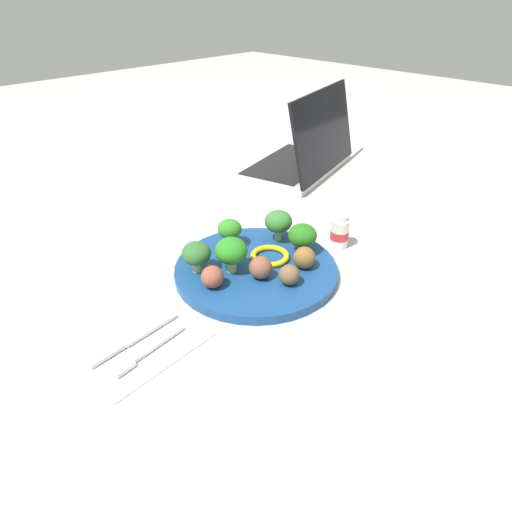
# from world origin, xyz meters

# --- Properties ---
(ground_plane) EXTENTS (4.00, 4.00, 0.00)m
(ground_plane) POSITION_xyz_m (0.00, 0.00, 0.00)
(ground_plane) COLOR #B2B2AD
(plate) EXTENTS (0.28, 0.28, 0.02)m
(plate) POSITION_xyz_m (0.00, 0.00, 0.01)
(plate) COLOR navy
(plate) RESTS_ON ground_plane
(broccoli_floret_back_left) EXTENTS (0.05, 0.05, 0.06)m
(broccoli_floret_back_left) POSITION_xyz_m (0.04, -0.02, 0.05)
(broccoli_floret_back_left) COLOR #A5C676
(broccoli_floret_back_left) RESTS_ON plate
(broccoli_floret_front_left) EXTENTS (0.05, 0.05, 0.05)m
(broccoli_floret_front_left) POSITION_xyz_m (-0.09, 0.03, 0.05)
(broccoli_floret_front_left) COLOR #A6C17E
(broccoli_floret_front_left) RESTS_ON plate
(broccoli_floret_far_rim) EXTENTS (0.05, 0.05, 0.05)m
(broccoli_floret_far_rim) POSITION_xyz_m (0.08, -0.06, 0.05)
(broccoli_floret_far_rim) COLOR #A2C581
(broccoli_floret_far_rim) RESTS_ON plate
(broccoli_floret_mid_right) EXTENTS (0.05, 0.05, 0.06)m
(broccoli_floret_mid_right) POSITION_xyz_m (-0.09, -0.03, 0.05)
(broccoli_floret_mid_right) COLOR #9ABF76
(broccoli_floret_mid_right) RESTS_ON plate
(broccoli_floret_near_rim) EXTENTS (0.04, 0.04, 0.05)m
(broccoli_floret_near_rim) POSITION_xyz_m (-0.02, -0.08, 0.05)
(broccoli_floret_near_rim) COLOR #9FBA74
(broccoli_floret_near_rim) RESTS_ON plate
(meatball_front_right) EXTENTS (0.03, 0.03, 0.03)m
(meatball_front_right) POSITION_xyz_m (-0.00, 0.08, 0.03)
(meatball_front_right) COLOR brown
(meatball_front_right) RESTS_ON plate
(meatball_mid_left) EXTENTS (0.04, 0.04, 0.04)m
(meatball_mid_left) POSITION_xyz_m (0.02, 0.03, 0.04)
(meatball_mid_left) COLOR brown
(meatball_mid_left) RESTS_ON plate
(meatball_back_right) EXTENTS (0.04, 0.04, 0.04)m
(meatball_back_right) POSITION_xyz_m (0.09, -0.01, 0.03)
(meatball_back_right) COLOR brown
(meatball_back_right) RESTS_ON plate
(meatball_center) EXTENTS (0.04, 0.04, 0.04)m
(meatball_center) POSITION_xyz_m (-0.05, 0.06, 0.03)
(meatball_center) COLOR brown
(meatball_center) RESTS_ON plate
(pepper_ring_mid_right) EXTENTS (0.08, 0.08, 0.01)m
(pepper_ring_mid_right) POSITION_xyz_m (-0.03, -0.00, 0.02)
(pepper_ring_mid_right) COLOR yellow
(pepper_ring_mid_right) RESTS_ON plate
(napkin) EXTENTS (0.18, 0.13, 0.01)m
(napkin) POSITION_xyz_m (0.24, 0.01, 0.00)
(napkin) COLOR white
(napkin) RESTS_ON ground_plane
(fork) EXTENTS (0.12, 0.03, 0.01)m
(fork) POSITION_xyz_m (0.25, 0.03, 0.01)
(fork) COLOR silver
(fork) RESTS_ON napkin
(knife) EXTENTS (0.15, 0.02, 0.01)m
(knife) POSITION_xyz_m (0.25, -0.00, 0.01)
(knife) COLOR silver
(knife) RESTS_ON napkin
(yogurt_bottle) EXTENTS (0.03, 0.03, 0.07)m
(yogurt_bottle) POSITION_xyz_m (-0.18, 0.04, 0.03)
(yogurt_bottle) COLOR white
(yogurt_bottle) RESTS_ON ground_plane
(laptop) EXTENTS (0.36, 0.29, 0.21)m
(laptop) POSITION_xyz_m (-0.43, -0.27, 0.04)
(laptop) COLOR silver
(laptop) RESTS_ON ground_plane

